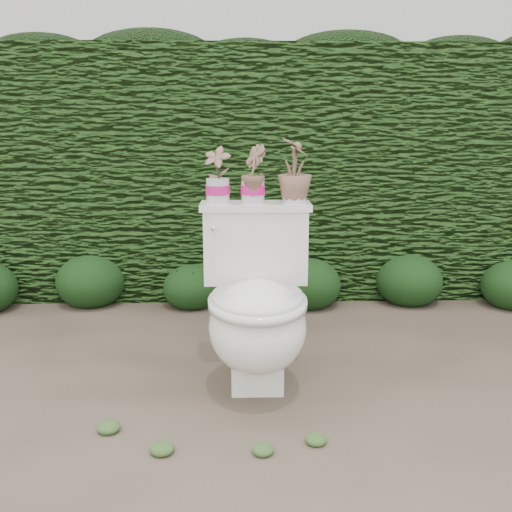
{
  "coord_description": "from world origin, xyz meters",
  "views": [
    {
      "loc": [
        -0.08,
        -2.42,
        1.12
      ],
      "look_at": [
        -0.01,
        0.05,
        0.55
      ],
      "focal_mm": 40.0,
      "sensor_mm": 36.0,
      "label": 1
    }
  ],
  "objects_px": {
    "potted_plant_center": "(253,175)",
    "potted_plant_right": "(295,172)",
    "toilet": "(257,307)",
    "potted_plant_left": "(218,176)"
  },
  "relations": [
    {
      "from": "potted_plant_center",
      "to": "potted_plant_right",
      "type": "distance_m",
      "value": 0.19
    },
    {
      "from": "potted_plant_right",
      "to": "toilet",
      "type": "bearing_deg",
      "value": 144.96
    },
    {
      "from": "toilet",
      "to": "potted_plant_right",
      "type": "distance_m",
      "value": 0.63
    },
    {
      "from": "toilet",
      "to": "potted_plant_right",
      "type": "relative_size",
      "value": 2.84
    },
    {
      "from": "potted_plant_left",
      "to": "potted_plant_center",
      "type": "distance_m",
      "value": 0.16
    },
    {
      "from": "potted_plant_left",
      "to": "potted_plant_right",
      "type": "height_order",
      "value": "potted_plant_right"
    },
    {
      "from": "potted_plant_left",
      "to": "potted_plant_right",
      "type": "distance_m",
      "value": 0.35
    },
    {
      "from": "potted_plant_left",
      "to": "potted_plant_center",
      "type": "relative_size",
      "value": 0.97
    },
    {
      "from": "potted_plant_center",
      "to": "potted_plant_right",
      "type": "height_order",
      "value": "potted_plant_right"
    },
    {
      "from": "toilet",
      "to": "potted_plant_center",
      "type": "distance_m",
      "value": 0.59
    }
  ]
}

